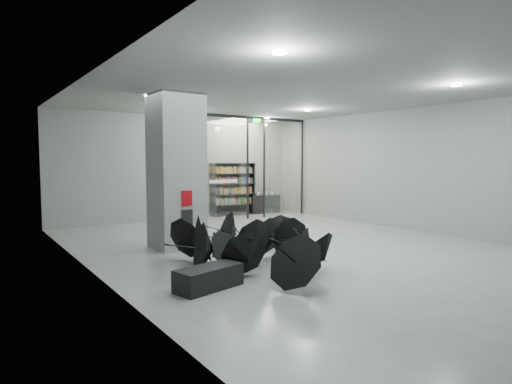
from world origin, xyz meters
TOP-DOWN VIEW (x-y plane):
  - room at (0.00, 0.00)m, footprint 14.00×14.02m
  - column at (-2.50, 2.00)m, footprint 1.20×1.20m
  - fire_cabinet at (-2.50, 1.38)m, footprint 0.28×0.04m
  - info_panel at (-2.50, 1.38)m, footprint 0.30×0.03m
  - exit_sign at (2.40, 5.30)m, footprint 0.30×0.06m
  - glass_partition at (2.39, 5.50)m, footprint 5.06×0.08m
  - bench at (-3.58, -1.71)m, footprint 1.33×0.79m
  - bookshelf at (2.21, 6.75)m, footprint 2.01×0.53m
  - shop_counter at (3.70, 6.59)m, footprint 1.39×0.74m
  - umbrella_cluster at (-2.06, -0.86)m, footprint 4.15×4.59m

SIDE VIEW (x-z plane):
  - bench at x=-3.58m, z-range 0.00..0.40m
  - umbrella_cluster at x=-2.06m, z-range -0.33..0.98m
  - shop_counter at x=3.70m, z-range 0.00..0.79m
  - info_panel at x=-2.50m, z-range 0.64..1.06m
  - bookshelf at x=2.21m, z-range 0.00..2.18m
  - fire_cabinet at x=-2.50m, z-range 1.16..1.54m
  - column at x=-2.50m, z-range 0.00..4.00m
  - glass_partition at x=2.39m, z-range 0.18..4.18m
  - room at x=0.00m, z-range 0.84..4.85m
  - exit_sign at x=2.40m, z-range 3.74..3.90m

